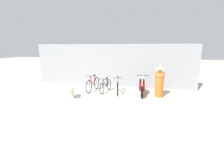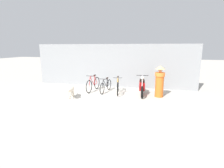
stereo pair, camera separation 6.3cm
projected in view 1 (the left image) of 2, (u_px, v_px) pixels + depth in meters
ground_plane at (94, 102)px, 7.88m from camera, size 60.00×60.00×0.00m
shop_wall_back at (112, 66)px, 10.77m from camera, size 9.97×0.20×2.61m
bicycle_0 at (93, 84)px, 9.80m from camera, size 0.46×1.74×0.92m
bicycle_1 at (106, 86)px, 9.60m from camera, size 0.46×1.63×0.79m
bicycle_2 at (118, 86)px, 9.31m from camera, size 0.48×1.72×0.91m
motorcycle at (142, 86)px, 9.07m from camera, size 0.58×1.98×1.08m
stray_dog at (70, 89)px, 8.33m from camera, size 0.55×1.07×0.68m
person_in_robes at (160, 81)px, 8.56m from camera, size 0.67×0.67×1.55m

